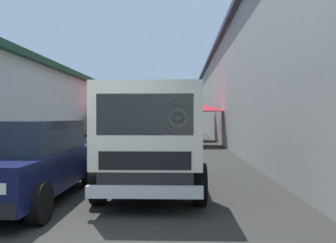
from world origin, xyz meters
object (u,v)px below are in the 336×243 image
at_px(fruit_stall_far_right, 199,111).
at_px(vendor_by_crates, 97,138).
at_px(parked_scooter, 87,139).
at_px(plastic_stool, 151,159).
at_px(fruit_stall_near_right, 136,113).
at_px(hatchback_car, 24,160).
at_px(fruit_stall_mid_lane, 114,115).
at_px(delivery_truck, 152,142).
at_px(fruit_stall_far_left, 194,111).

relative_size(fruit_stall_far_right, vendor_by_crates, 1.77).
height_order(parked_scooter, plastic_stool, parked_scooter).
height_order(fruit_stall_near_right, hatchback_car, fruit_stall_near_right).
height_order(fruit_stall_mid_lane, hatchback_car, fruit_stall_mid_lane).
xyz_separation_m(fruit_stall_mid_lane, parked_scooter, (-1.93, 0.93, -1.22)).
xyz_separation_m(fruit_stall_far_right, delivery_truck, (-11.89, 1.49, -0.83)).
relative_size(delivery_truck, vendor_by_crates, 3.17).
relative_size(fruit_stall_near_right, fruit_stall_far_left, 0.97).
bearing_deg(parked_scooter, fruit_stall_mid_lane, -25.81).
bearing_deg(fruit_stall_far_right, parked_scooter, 109.52).
distance_m(fruit_stall_far_left, parked_scooter, 8.36).
distance_m(fruit_stall_mid_lane, plastic_stool, 9.24).
height_order(hatchback_car, plastic_stool, hatchback_car).
relative_size(fruit_stall_near_right, fruit_stall_mid_lane, 0.91).
bearing_deg(fruit_stall_far_left, fruit_stall_near_right, 92.94).
distance_m(fruit_stall_mid_lane, hatchback_car, 12.39).
height_order(fruit_stall_far_left, delivery_truck, fruit_stall_far_left).
xyz_separation_m(hatchback_car, delivery_truck, (0.48, -2.30, 0.30)).
bearing_deg(fruit_stall_mid_lane, fruit_stall_far_left, -46.35).
distance_m(fruit_stall_far_right, hatchback_car, 12.98).
relative_size(fruit_stall_far_right, delivery_truck, 0.56).
height_order(fruit_stall_far_right, parked_scooter, fruit_stall_far_right).
bearing_deg(fruit_stall_far_left, hatchback_car, 167.55).
relative_size(vendor_by_crates, parked_scooter, 0.94).
height_order(vendor_by_crates, parked_scooter, vendor_by_crates).
bearing_deg(plastic_stool, fruit_stall_far_left, -7.28).
bearing_deg(hatchback_car, fruit_stall_mid_lane, 3.76).
distance_m(fruit_stall_far_left, hatchback_car, 17.04).
height_order(fruit_stall_mid_lane, parked_scooter, fruit_stall_mid_lane).
xyz_separation_m(fruit_stall_far_right, plastic_stool, (-8.73, 1.79, -1.54)).
distance_m(fruit_stall_near_right, fruit_stall_mid_lane, 4.12).
bearing_deg(fruit_stall_mid_lane, delivery_truck, -165.28).
xyz_separation_m(fruit_stall_mid_lane, hatchback_car, (-12.33, -0.81, -0.93)).
height_order(fruit_stall_near_right, delivery_truck, fruit_stall_near_right).
height_order(delivery_truck, vendor_by_crates, delivery_truck).
bearing_deg(fruit_stall_far_left, vendor_by_crates, 164.63).
bearing_deg(hatchback_car, plastic_stool, -28.92).
xyz_separation_m(fruit_stall_near_right, parked_scooter, (-6.00, 1.56, -1.41)).
distance_m(fruit_stall_near_right, fruit_stall_far_right, 5.67).
distance_m(fruit_stall_far_right, vendor_by_crates, 8.90).
distance_m(fruit_stall_far_right, plastic_stool, 9.04).
xyz_separation_m(fruit_stall_far_left, vendor_by_crates, (-12.35, 3.40, -1.05)).
bearing_deg(fruit_stall_near_right, fruit_stall_far_right, -135.39).
distance_m(fruit_stall_mid_lane, fruit_stall_far_left, 6.19).
bearing_deg(fruit_stall_far_right, fruit_stall_mid_lane, 90.41).
height_order(fruit_stall_mid_lane, plastic_stool, fruit_stall_mid_lane).
bearing_deg(parked_scooter, delivery_truck, -157.80).
bearing_deg(vendor_by_crates, hatchback_car, 176.39).
bearing_deg(plastic_stool, fruit_stall_far_right, -11.60).
distance_m(fruit_stall_far_left, plastic_stool, 13.17).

